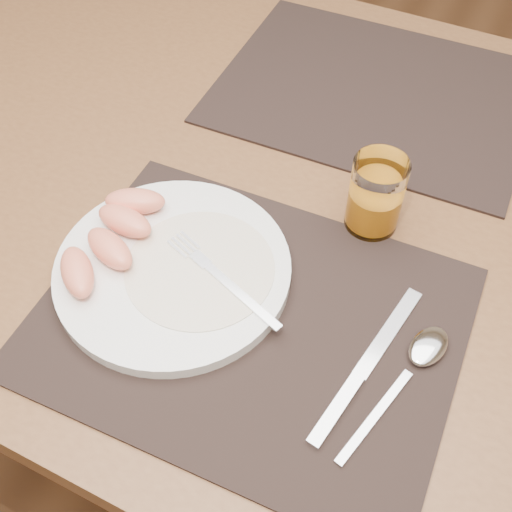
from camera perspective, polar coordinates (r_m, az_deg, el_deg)
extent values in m
plane|color=brown|center=(1.47, 2.66, -14.70)|extent=(5.00, 5.00, 0.00)
cube|color=brown|center=(0.85, 4.44, 5.35)|extent=(1.40, 0.90, 0.04)
cylinder|color=brown|center=(1.59, -12.19, 11.70)|extent=(0.06, 0.06, 0.71)
cube|color=black|center=(0.70, -0.61, -5.75)|extent=(0.46, 0.37, 0.00)
cube|color=black|center=(1.00, 10.45, 14.15)|extent=(0.46, 0.36, 0.00)
cylinder|color=white|center=(0.74, -7.39, -1.20)|extent=(0.27, 0.27, 0.02)
cylinder|color=white|center=(0.73, -5.03, -1.05)|extent=(0.17, 0.17, 0.00)
cube|color=silver|center=(0.70, -1.22, -3.62)|extent=(0.11, 0.05, 0.00)
cube|color=silver|center=(0.73, -4.95, -0.34)|extent=(0.03, 0.02, 0.00)
cube|color=silver|center=(0.75, -6.44, 0.98)|extent=(0.04, 0.03, 0.00)
cube|color=silver|center=(0.71, 11.69, -6.66)|extent=(0.04, 0.13, 0.00)
cube|color=silver|center=(0.65, 7.13, -13.39)|extent=(0.03, 0.09, 0.01)
cube|color=silver|center=(0.66, 10.52, -13.83)|extent=(0.04, 0.12, 0.00)
ellipsoid|color=silver|center=(0.70, 15.07, -7.74)|extent=(0.05, 0.06, 0.01)
cylinder|color=white|center=(0.77, 10.61, 5.41)|extent=(0.06, 0.06, 0.10)
cylinder|color=orange|center=(0.78, 10.38, 4.32)|extent=(0.05, 0.05, 0.05)
ellipsoid|color=#F08362|center=(0.73, -15.61, -1.39)|extent=(0.08, 0.08, 0.03)
ellipsoid|color=#F08362|center=(0.74, -12.88, 0.65)|extent=(0.08, 0.06, 0.03)
ellipsoid|color=#F08362|center=(0.76, -11.58, 3.07)|extent=(0.08, 0.04, 0.03)
ellipsoid|color=#F08362|center=(0.78, -10.69, 4.81)|extent=(0.08, 0.06, 0.03)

